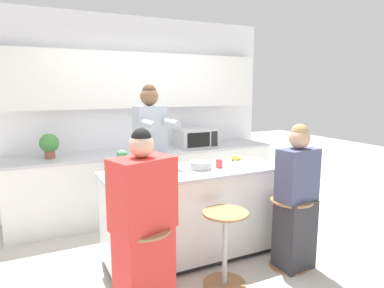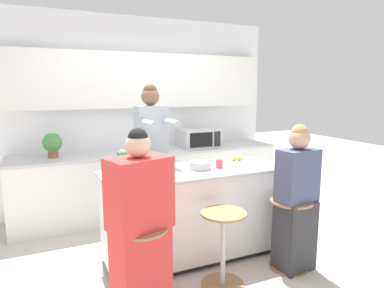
# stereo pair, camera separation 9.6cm
# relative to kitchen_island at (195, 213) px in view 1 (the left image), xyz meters

# --- Properties ---
(ground_plane) EXTENTS (16.00, 16.00, 0.00)m
(ground_plane) POSITION_rel_kitchen_island_xyz_m (0.00, 0.00, -0.46)
(ground_plane) COLOR beige
(wall_back) EXTENTS (3.90, 0.22, 2.70)m
(wall_back) POSITION_rel_kitchen_island_xyz_m (0.00, 1.75, 1.08)
(wall_back) COLOR white
(wall_back) RESTS_ON ground_plane
(back_counter) EXTENTS (3.62, 0.70, 0.88)m
(back_counter) POSITION_rel_kitchen_island_xyz_m (0.00, 1.41, -0.02)
(back_counter) COLOR white
(back_counter) RESTS_ON ground_plane
(kitchen_island) EXTENTS (1.84, 0.67, 0.92)m
(kitchen_island) POSITION_rel_kitchen_island_xyz_m (0.00, 0.00, 0.00)
(kitchen_island) COLOR black
(kitchen_island) RESTS_ON ground_plane
(bar_stool_leftmost) EXTENTS (0.40, 0.40, 0.68)m
(bar_stool_leftmost) POSITION_rel_kitchen_island_xyz_m (-0.73, -0.62, -0.08)
(bar_stool_leftmost) COLOR #997047
(bar_stool_leftmost) RESTS_ON ground_plane
(bar_stool_center) EXTENTS (0.40, 0.40, 0.68)m
(bar_stool_center) POSITION_rel_kitchen_island_xyz_m (0.00, -0.59, -0.08)
(bar_stool_center) COLOR #997047
(bar_stool_center) RESTS_ON ground_plane
(bar_stool_rightmost) EXTENTS (0.40, 0.40, 0.68)m
(bar_stool_rightmost) POSITION_rel_kitchen_island_xyz_m (0.73, -0.59, -0.08)
(bar_stool_rightmost) COLOR #997047
(bar_stool_rightmost) RESTS_ON ground_plane
(person_cooking) EXTENTS (0.35, 0.56, 1.76)m
(person_cooking) POSITION_rel_kitchen_island_xyz_m (-0.28, 0.54, 0.43)
(person_cooking) COLOR #383842
(person_cooking) RESTS_ON ground_plane
(person_wrapped_blanket) EXTENTS (0.52, 0.41, 1.44)m
(person_wrapped_blanket) POSITION_rel_kitchen_island_xyz_m (-0.74, -0.62, 0.21)
(person_wrapped_blanket) COLOR red
(person_wrapped_blanket) RESTS_ON ground_plane
(person_seated_near) EXTENTS (0.40, 0.30, 1.40)m
(person_seated_near) POSITION_rel_kitchen_island_xyz_m (0.76, -0.62, 0.18)
(person_seated_near) COLOR #333338
(person_seated_near) RESTS_ON ground_plane
(cooking_pot) EXTENTS (0.30, 0.21, 0.12)m
(cooking_pot) POSITION_rel_kitchen_island_xyz_m (-0.29, 0.10, 0.51)
(cooking_pot) COLOR #B7BABC
(cooking_pot) RESTS_ON kitchen_island
(fruit_bowl) EXTENTS (0.22, 0.22, 0.08)m
(fruit_bowl) POSITION_rel_kitchen_island_xyz_m (0.06, -0.00, 0.49)
(fruit_bowl) COLOR #B7BABC
(fruit_bowl) RESTS_ON kitchen_island
(coffee_cup_near) EXTENTS (0.10, 0.07, 0.09)m
(coffee_cup_near) POSITION_rel_kitchen_island_xyz_m (-0.60, -0.05, 0.50)
(coffee_cup_near) COLOR white
(coffee_cup_near) RESTS_ON kitchen_island
(coffee_cup_far) EXTENTS (0.10, 0.07, 0.09)m
(coffee_cup_far) POSITION_rel_kitchen_island_xyz_m (0.27, -0.02, 0.50)
(coffee_cup_far) COLOR #DB4C51
(coffee_cup_far) RESTS_ON kitchen_island
(banana_bunch) EXTENTS (0.17, 0.12, 0.06)m
(banana_bunch) POSITION_rel_kitchen_island_xyz_m (0.61, 0.21, 0.48)
(banana_bunch) COLOR yellow
(banana_bunch) RESTS_ON kitchen_island
(juice_carton) EXTENTS (0.08, 0.08, 0.21)m
(juice_carton) POSITION_rel_kitchen_island_xyz_m (-0.67, 0.22, 0.55)
(juice_carton) COLOR #38844C
(juice_carton) RESTS_ON kitchen_island
(microwave) EXTENTS (0.55, 0.39, 0.26)m
(microwave) POSITION_rel_kitchen_island_xyz_m (0.70, 1.37, 0.55)
(microwave) COLOR #B2B5B7
(microwave) RESTS_ON back_counter
(potted_plant) EXTENTS (0.23, 0.23, 0.30)m
(potted_plant) POSITION_rel_kitchen_island_xyz_m (-1.25, 1.41, 0.59)
(potted_plant) COLOR #93563D
(potted_plant) RESTS_ON back_counter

